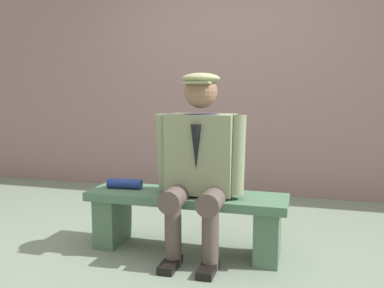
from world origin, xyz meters
TOP-DOWN VIEW (x-y plane):
  - ground_plane at (0.00, 0.00)m, footprint 30.00×30.00m
  - bench at (0.00, 0.00)m, footprint 1.41×0.39m
  - seated_man at (-0.11, 0.05)m, footprint 0.62×0.56m
  - rolled_magazine at (0.47, -0.01)m, footprint 0.26×0.10m
  - stadium_wall at (0.00, -1.88)m, footprint 12.00×0.24m

SIDE VIEW (x-z plane):
  - ground_plane at x=0.00m, z-range 0.00..0.00m
  - bench at x=0.00m, z-range 0.07..0.49m
  - rolled_magazine at x=0.47m, z-range 0.42..0.50m
  - seated_man at x=-0.11m, z-range 0.06..1.31m
  - stadium_wall at x=0.00m, z-range 0.00..2.36m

